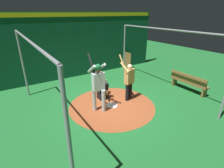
{
  "coord_description": "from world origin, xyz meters",
  "views": [
    {
      "loc": [
        5.17,
        -3.32,
        3.53
      ],
      "look_at": [
        0.0,
        0.0,
        0.95
      ],
      "focal_mm": 27.59,
      "sensor_mm": 36.0,
      "label": 1
    }
  ],
  "objects_px": {
    "batter": "(98,83)",
    "visitor": "(129,80)",
    "bat_rack": "(126,60)",
    "bench": "(188,82)",
    "home_plate": "(112,105)",
    "catcher": "(104,91)"
  },
  "relations": [
    {
      "from": "batter",
      "to": "visitor",
      "type": "distance_m",
      "value": 1.54
    },
    {
      "from": "bat_rack",
      "to": "bench",
      "type": "relative_size",
      "value": 0.57
    },
    {
      "from": "home_plate",
      "to": "bat_rack",
      "type": "xyz_separation_m",
      "value": [
        -3.91,
        3.65,
        0.48
      ]
    },
    {
      "from": "bench",
      "to": "catcher",
      "type": "bearing_deg",
      "value": -110.8
    },
    {
      "from": "visitor",
      "to": "bat_rack",
      "type": "xyz_separation_m",
      "value": [
        -3.85,
        2.77,
        -0.43
      ]
    },
    {
      "from": "bat_rack",
      "to": "bench",
      "type": "height_order",
      "value": "bat_rack"
    },
    {
      "from": "bat_rack",
      "to": "visitor",
      "type": "bearing_deg",
      "value": -35.73
    },
    {
      "from": "home_plate",
      "to": "catcher",
      "type": "bearing_deg",
      "value": 179.35
    },
    {
      "from": "batter",
      "to": "visitor",
      "type": "xyz_separation_m",
      "value": [
        -0.11,
        1.51,
        -0.23
      ]
    },
    {
      "from": "home_plate",
      "to": "bench",
      "type": "bearing_deg",
      "value": 78.75
    },
    {
      "from": "catcher",
      "to": "bat_rack",
      "type": "height_order",
      "value": "bat_rack"
    },
    {
      "from": "batter",
      "to": "catcher",
      "type": "distance_m",
      "value": 1.26
    },
    {
      "from": "visitor",
      "to": "bat_rack",
      "type": "relative_size",
      "value": 1.86
    },
    {
      "from": "bench",
      "to": "bat_rack",
      "type": "bearing_deg",
      "value": -177.78
    },
    {
      "from": "bench",
      "to": "visitor",
      "type": "bearing_deg",
      "value": -105.47
    },
    {
      "from": "batter",
      "to": "home_plate",
      "type": "bearing_deg",
      "value": 95.27
    },
    {
      "from": "batter",
      "to": "bat_rack",
      "type": "height_order",
      "value": "batter"
    },
    {
      "from": "batter",
      "to": "bat_rack",
      "type": "relative_size",
      "value": 2.07
    },
    {
      "from": "bat_rack",
      "to": "bench",
      "type": "distance_m",
      "value": 4.68
    },
    {
      "from": "catcher",
      "to": "bench",
      "type": "bearing_deg",
      "value": 69.2
    },
    {
      "from": "home_plate",
      "to": "catcher",
      "type": "distance_m",
      "value": 0.78
    },
    {
      "from": "bat_rack",
      "to": "bench",
      "type": "bearing_deg",
      "value": 2.22
    }
  ]
}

